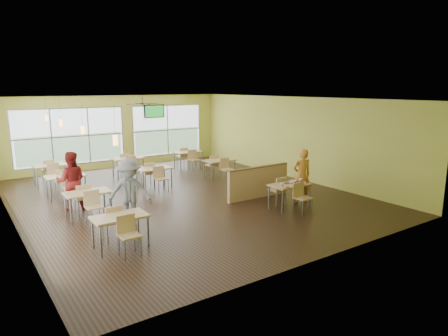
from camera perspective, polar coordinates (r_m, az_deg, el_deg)
The scene contains 20 objects.
room at distance 13.04m, azimuth -6.16°, elevation 2.75°, with size 12.00×12.04×3.20m.
window_bays at distance 14.99m, azimuth -20.83°, elevation 2.73°, with size 9.24×10.24×2.38m.
main_table at distance 12.00m, azimuth 9.35°, elevation -2.83°, with size 1.22×1.52×0.87m.
half_wall_divider at distance 13.08m, azimuth 4.95°, elevation -2.00°, with size 2.40×0.14×1.04m.
dining_tables at distance 14.32m, azimuth -13.05°, elevation -0.63°, with size 6.92×8.72×0.87m.
pendant_lights at distance 12.42m, azimuth -20.94°, elevation 5.59°, with size 0.11×7.31×0.86m.
ceiling_fan at distance 15.61m, azimuth -11.59°, elevation 9.00°, with size 1.25×1.25×0.29m.
tv_backwall at distance 19.01m, azimuth -9.95°, elevation 7.99°, with size 1.00×0.07×0.60m.
man_plaid at distance 12.75m, azimuth 11.04°, elevation -1.04°, with size 0.62×0.41×1.69m, color orange.
patron_maroon at distance 12.52m, azimuth -20.99°, elevation -1.74°, with size 0.85×0.66×1.74m, color maroon.
patron_grey at distance 10.64m, azimuth -13.39°, elevation -3.43°, with size 1.15×0.66×1.78m, color slate.
cup_blue at distance 11.56m, azimuth 8.30°, elevation -2.42°, with size 0.09×0.09×0.32m.
cup_yellow at distance 11.79m, azimuth 9.67°, elevation -2.12°, with size 0.11×0.11×0.38m.
cup_red_near at distance 11.94m, azimuth 10.11°, elevation -1.98°, with size 0.10×0.10×0.37m.
cup_red_far at distance 12.13m, azimuth 10.89°, elevation -1.78°, with size 0.10×0.10×0.38m.
food_basket at distance 12.28m, azimuth 10.03°, elevation -1.80°, with size 0.24×0.24×0.05m.
ketchup_cup at distance 12.17m, azimuth 11.77°, elevation -2.08°, with size 0.06×0.06×0.03m, color #B62602.
wrapper_left at distance 11.53m, azimuth 8.96°, elevation -2.70°, with size 0.16×0.14×0.04m, color #A98151.
wrapper_mid at distance 12.03m, azimuth 8.82°, elevation -2.07°, with size 0.20×0.18×0.05m, color #A98151.
wrapper_right at distance 11.99m, azimuth 11.03°, elevation -2.22°, with size 0.16×0.14×0.04m, color #A98151.
Camera 1 is at (-6.10, -11.35, 3.59)m, focal length 32.00 mm.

